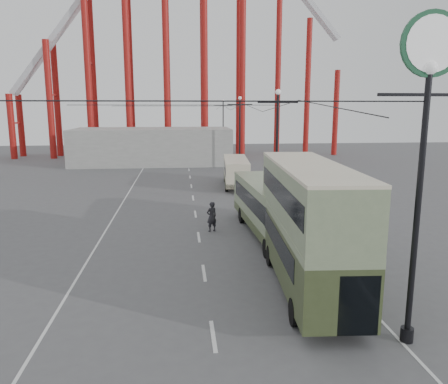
{
  "coord_description": "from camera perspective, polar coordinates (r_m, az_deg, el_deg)",
  "views": [
    {
      "loc": [
        -2.02,
        -16.09,
        7.91
      ],
      "look_at": [
        0.49,
        9.12,
        3.0
      ],
      "focal_mm": 35.0,
      "sensor_mm": 36.0,
      "label": 1
    }
  ],
  "objects": [
    {
      "name": "lamp_post_distant",
      "position": [
        78.52,
        -0.11,
        8.61
      ],
      "size": [
        3.2,
        0.44,
        9.32
      ],
      "color": "black",
      "rests_on": "ground"
    },
    {
      "name": "road_markings",
      "position": [
        36.67,
        -3.74,
        -1.5
      ],
      "size": [
        12.52,
        120.0,
        0.01
      ],
      "color": "silver",
      "rests_on": "ground"
    },
    {
      "name": "lamp_post_far",
      "position": [
        56.69,
        2.07,
        7.7
      ],
      "size": [
        3.2,
        0.44,
        9.32
      ],
      "color": "black",
      "rests_on": "ground"
    },
    {
      "name": "roller_coaster",
      "position": [
        74.51,
        -6.42,
        22.53
      ],
      "size": [
        52.95,
        5.0,
        55.48
      ],
      "color": "maroon",
      "rests_on": "ground"
    },
    {
      "name": "pedestrian",
      "position": [
        28.23,
        -1.62,
        -3.24
      ],
      "size": [
        0.85,
        0.75,
        1.96
      ],
      "primitive_type": "imported",
      "rotation": [
        0.0,
        0.0,
        3.62
      ],
      "color": "black",
      "rests_on": "ground"
    },
    {
      "name": "single_decker_green",
      "position": [
        27.12,
        6.18,
        -2.01
      ],
      "size": [
        3.19,
        11.71,
        3.28
      ],
      "rotation": [
        0.0,
        0.0,
        0.05
      ],
      "color": "#6F805D",
      "rests_on": "ground"
    },
    {
      "name": "double_decker_bus",
      "position": [
        19.23,
        10.93,
        -3.67
      ],
      "size": [
        3.22,
        10.5,
        5.56
      ],
      "rotation": [
        0.0,
        0.0,
        -0.06
      ],
      "color": "#353F22",
      "rests_on": "ground"
    },
    {
      "name": "fairground_shed",
      "position": [
        63.44,
        -9.31,
        5.94
      ],
      "size": [
        22.0,
        10.0,
        5.0
      ],
      "primitive_type": "cube",
      "color": "gray",
      "rests_on": "ground"
    },
    {
      "name": "lamp_post_mid",
      "position": [
        35.08,
        6.92,
        5.6
      ],
      "size": [
        3.2,
        0.44,
        9.32
      ],
      "color": "black",
      "rests_on": "ground"
    },
    {
      "name": "ground",
      "position": [
        18.04,
        1.37,
        -15.04
      ],
      "size": [
        160.0,
        160.0,
        0.0
      ],
      "primitive_type": "plane",
      "color": "#525154",
      "rests_on": "ground"
    },
    {
      "name": "single_decker_cream",
      "position": [
        44.48,
        1.57,
        2.8
      ],
      "size": [
        3.0,
        9.21,
        2.82
      ],
      "rotation": [
        0.0,
        0.0,
        -0.08
      ],
      "color": "beige",
      "rests_on": "ground"
    },
    {
      "name": "lamp_post_near",
      "position": [
        15.14,
        24.92,
        9.78
      ],
      "size": [
        3.2,
        0.44,
        10.8
      ],
      "color": "black",
      "rests_on": "ground"
    }
  ]
}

